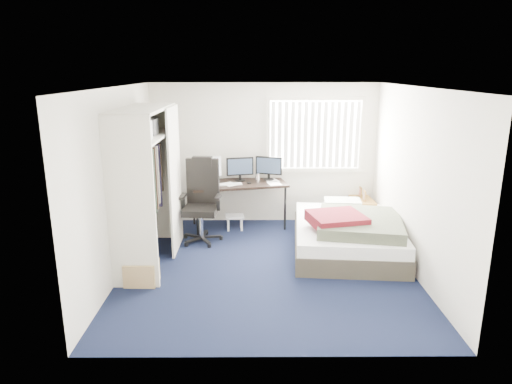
{
  "coord_description": "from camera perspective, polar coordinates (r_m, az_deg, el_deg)",
  "views": [
    {
      "loc": [
        -0.19,
        -5.98,
        2.72
      ],
      "look_at": [
        -0.15,
        0.4,
        1.0
      ],
      "focal_mm": 32.0,
      "sensor_mm": 36.0,
      "label": 1
    }
  ],
  "objects": [
    {
      "name": "ground",
      "position": [
        6.57,
        1.36,
        -9.35
      ],
      "size": [
        4.2,
        4.2,
        0.0
      ],
      "primitive_type": "plane",
      "color": "black",
      "rests_on": "ground"
    },
    {
      "name": "room_shell",
      "position": [
        6.1,
        1.44,
        3.66
      ],
      "size": [
        4.2,
        4.2,
        4.2
      ],
      "color": "silver",
      "rests_on": "ground"
    },
    {
      "name": "window_assembly",
      "position": [
        8.17,
        7.38,
        7.09
      ],
      "size": [
        1.72,
        0.09,
        1.32
      ],
      "color": "white",
      "rests_on": "ground"
    },
    {
      "name": "closet",
      "position": [
        6.56,
        -13.4,
        2.66
      ],
      "size": [
        0.64,
        1.84,
        2.22
      ],
      "color": "beige",
      "rests_on": "ground"
    },
    {
      "name": "desk",
      "position": [
        7.97,
        -2.23,
        1.36
      ],
      "size": [
        1.77,
        1.1,
        1.27
      ],
      "color": "black",
      "rests_on": "ground"
    },
    {
      "name": "office_chair",
      "position": [
        7.48,
        -6.78,
        -2.11
      ],
      "size": [
        0.69,
        0.69,
        1.36
      ],
      "color": "black",
      "rests_on": "ground"
    },
    {
      "name": "footstool",
      "position": [
        7.98,
        -2.69,
        -3.33
      ],
      "size": [
        0.34,
        0.28,
        0.26
      ],
      "color": "white",
      "rests_on": "ground"
    },
    {
      "name": "nightstand",
      "position": [
        8.38,
        13.06,
        -1.18
      ],
      "size": [
        0.38,
        0.72,
        0.67
      ],
      "color": "brown",
      "rests_on": "ground"
    },
    {
      "name": "bed",
      "position": [
        7.16,
        11.41,
        -5.06
      ],
      "size": [
        1.75,
        2.23,
        0.69
      ],
      "color": "#393329",
      "rests_on": "ground"
    },
    {
      "name": "pine_box",
      "position": [
        6.22,
        -14.1,
        -9.76
      ],
      "size": [
        0.42,
        0.32,
        0.3
      ],
      "primitive_type": "cube",
      "rotation": [
        0.0,
        0.0,
        -0.04
      ],
      "color": "#9D874E",
      "rests_on": "ground"
    }
  ]
}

